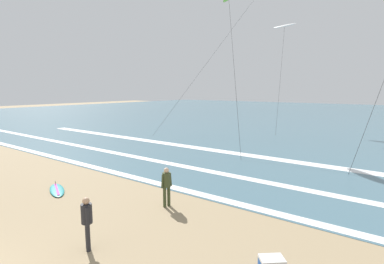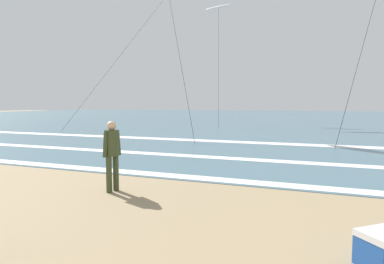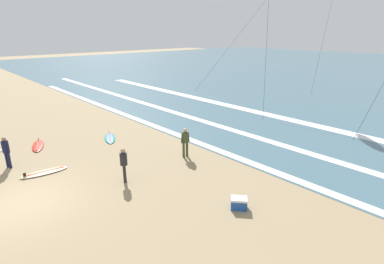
% 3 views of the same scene
% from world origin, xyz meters
% --- Properties ---
extents(ocean_surface, '(140.00, 90.00, 0.01)m').
position_xyz_m(ocean_surface, '(0.00, 54.32, 0.01)').
color(ocean_surface, '#476B7A').
rests_on(ocean_surface, ground).
extents(wave_foam_shoreline, '(54.67, 0.52, 0.01)m').
position_xyz_m(wave_foam_shoreline, '(0.70, 9.72, 0.01)').
color(wave_foam_shoreline, white).
rests_on(wave_foam_shoreline, ocean_surface).
extents(wave_foam_mid_break, '(59.28, 0.63, 0.01)m').
position_xyz_m(wave_foam_mid_break, '(-1.99, 13.12, 0.01)').
color(wave_foam_mid_break, white).
rests_on(wave_foam_mid_break, ocean_surface).
extents(wave_foam_outer_break, '(51.11, 1.00, 0.01)m').
position_xyz_m(wave_foam_outer_break, '(0.19, 18.26, 0.01)').
color(wave_foam_outer_break, white).
rests_on(wave_foam_outer_break, ocean_surface).
extents(surfer_left_near, '(0.48, 0.33, 1.60)m').
position_xyz_m(surfer_left_near, '(1.07, 3.93, 0.96)').
color(surfer_left_near, '#232328').
rests_on(surfer_left_near, ground).
extents(surfer_mid_group, '(0.32, 0.51, 1.60)m').
position_xyz_m(surfer_mid_group, '(0.74, 7.79, 0.96)').
color(surfer_mid_group, '#384223').
rests_on(surfer_mid_group, ground).
extents(surfboard_left_pile, '(2.16, 1.43, 0.25)m').
position_xyz_m(surfboard_left_pile, '(-4.57, 6.13, 0.05)').
color(surfboard_left_pile, teal).
rests_on(surfboard_left_pile, ground).
extents(kite_white_far_right, '(3.90, 8.15, 12.34)m').
position_xyz_m(kite_white_far_right, '(-5.10, 35.79, 12.04)').
color(kite_white_far_right, white).
rests_on(kite_white_far_right, ground).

